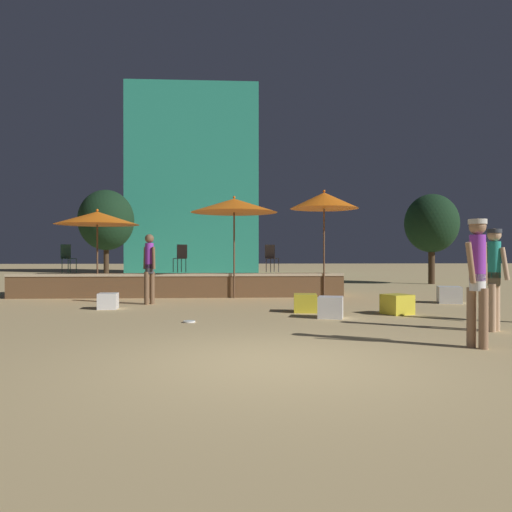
{
  "coord_description": "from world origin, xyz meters",
  "views": [
    {
      "loc": [
        -0.64,
        -6.13,
        1.34
      ],
      "look_at": [
        0.0,
        5.23,
        1.29
      ],
      "focal_mm": 35.0,
      "sensor_mm": 36.0,
      "label": 1
    }
  ],
  "objects": [
    {
      "name": "person_1",
      "position": [
        3.95,
        2.23,
        1.01
      ],
      "size": [
        0.38,
        0.43,
        1.78
      ],
      "rotation": [
        0.0,
        0.0,
        0.71
      ],
      "color": "tan",
      "rests_on": "ground"
    },
    {
      "name": "bistro_chair_1",
      "position": [
        -5.71,
        9.93,
        1.28
      ],
      "size": [
        0.48,
        0.48,
        0.9
      ],
      "rotation": [
        0.0,
        0.0,
        0.95
      ],
      "color": "#1E4C47",
      "rests_on": "wooden_deck"
    },
    {
      "name": "cube_seat_2",
      "position": [
        1.13,
        5.21,
        0.21
      ],
      "size": [
        0.58,
        0.58,
        0.42
      ],
      "rotation": [
        0.0,
        0.0,
        -0.13
      ],
      "color": "yellow",
      "rests_on": "ground"
    },
    {
      "name": "cube_seat_4",
      "position": [
        -3.54,
        6.11,
        0.19
      ],
      "size": [
        0.47,
        0.47,
        0.39
      ],
      "rotation": [
        0.0,
        0.0,
        0.05
      ],
      "color": "white",
      "rests_on": "ground"
    },
    {
      "name": "person_0",
      "position": [
        -2.72,
        7.18,
        1.04
      ],
      "size": [
        0.39,
        0.38,
        1.86
      ],
      "rotation": [
        0.0,
        0.0,
        3.95
      ],
      "color": "brown",
      "rests_on": "ground"
    },
    {
      "name": "distant_building",
      "position": [
        -2.99,
        27.85,
        6.29
      ],
      "size": [
        8.71,
        3.04,
        12.58
      ],
      "color": "teal",
      "rests_on": "ground"
    },
    {
      "name": "patio_umbrella_0",
      "position": [
        -4.63,
        9.34,
        2.42
      ],
      "size": [
        2.53,
        2.53,
        2.71
      ],
      "color": "brown",
      "rests_on": "ground"
    },
    {
      "name": "bistro_chair_2",
      "position": [
        -2.16,
        10.09,
        1.28
      ],
      "size": [
        0.47,
        0.47,
        0.9
      ],
      "rotation": [
        0.0,
        0.0,
        3.74
      ],
      "color": "#47474C",
      "rests_on": "wooden_deck"
    },
    {
      "name": "patio_umbrella_2",
      "position": [
        2.29,
        8.96,
        2.96
      ],
      "size": [
        2.09,
        2.09,
        3.29
      ],
      "color": "brown",
      "rests_on": "ground"
    },
    {
      "name": "person_3",
      "position": [
        2.9,
        0.75,
        1.06
      ],
      "size": [
        0.48,
        0.36,
        1.84
      ],
      "rotation": [
        0.0,
        0.0,
        2.16
      ],
      "color": "#997051",
      "rests_on": "ground"
    },
    {
      "name": "background_tree_0",
      "position": [
        -7.32,
        21.65,
        3.17
      ],
      "size": [
        3.01,
        3.01,
        4.84
      ],
      "color": "#3D2B1C",
      "rests_on": "ground"
    },
    {
      "name": "frisbee_disc",
      "position": [
        -1.4,
        3.62,
        0.02
      ],
      "size": [
        0.24,
        0.24,
        0.03
      ],
      "color": "white",
      "rests_on": "ground"
    },
    {
      "name": "cube_seat_0",
      "position": [
        5.36,
        7.06,
        0.22
      ],
      "size": [
        0.73,
        0.73,
        0.45
      ],
      "rotation": [
        0.0,
        0.0,
        -0.28
      ],
      "color": "white",
      "rests_on": "ground"
    },
    {
      "name": "cube_seat_1",
      "position": [
        3.1,
        4.7,
        0.22
      ],
      "size": [
        0.71,
        0.71,
        0.44
      ],
      "rotation": [
        0.0,
        0.0,
        0.39
      ],
      "color": "yellow",
      "rests_on": "ground"
    },
    {
      "name": "patio_umbrella_1",
      "position": [
        -0.45,
        8.9,
        2.79
      ],
      "size": [
        2.62,
        2.62,
        3.08
      ],
      "color": "brown",
      "rests_on": "ground"
    },
    {
      "name": "background_tree_1",
      "position": [
        8.34,
        15.39,
        2.67
      ],
      "size": [
        2.34,
        2.34,
        3.97
      ],
      "color": "#3D2B1C",
      "rests_on": "ground"
    },
    {
      "name": "ground_plane",
      "position": [
        0.0,
        0.0,
        0.0
      ],
      "size": [
        120.0,
        120.0,
        0.0
      ],
      "primitive_type": "plane",
      "color": "tan"
    },
    {
      "name": "wooden_deck",
      "position": [
        -2.16,
        10.29,
        0.33
      ],
      "size": [
        10.15,
        2.64,
        0.73
      ],
      "color": "brown",
      "rests_on": "ground"
    },
    {
      "name": "bistro_chair_0",
      "position": [
        0.77,
        10.17,
        1.28
      ],
      "size": [
        0.45,
        0.45,
        0.9
      ],
      "rotation": [
        0.0,
        0.0,
        0.42
      ],
      "color": "#47474C",
      "rests_on": "wooden_deck"
    },
    {
      "name": "cube_seat_3",
      "position": [
        1.5,
        4.15,
        0.22
      ],
      "size": [
        0.62,
        0.62,
        0.45
      ],
      "rotation": [
        0.0,
        0.0,
        -0.27
      ],
      "color": "white",
      "rests_on": "ground"
    }
  ]
}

